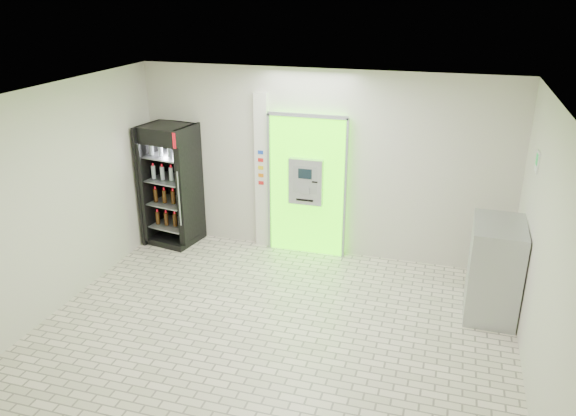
% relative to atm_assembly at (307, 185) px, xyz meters
% --- Properties ---
extents(ground, '(6.00, 6.00, 0.00)m').
position_rel_atm_assembly_xyz_m(ground, '(0.20, -2.41, -1.17)').
color(ground, beige).
rests_on(ground, ground).
extents(room_shell, '(6.00, 6.00, 6.00)m').
position_rel_atm_assembly_xyz_m(room_shell, '(0.20, -2.41, 0.67)').
color(room_shell, beige).
rests_on(room_shell, ground).
extents(atm_assembly, '(1.30, 0.24, 2.33)m').
position_rel_atm_assembly_xyz_m(atm_assembly, '(0.00, 0.00, 0.00)').
color(atm_assembly, '#46FF04').
rests_on(atm_assembly, ground).
extents(pillar, '(0.22, 0.11, 2.60)m').
position_rel_atm_assembly_xyz_m(pillar, '(-0.78, 0.04, 0.13)').
color(pillar, silver).
rests_on(pillar, ground).
extents(beverage_cooler, '(0.88, 0.83, 2.05)m').
position_rel_atm_assembly_xyz_m(beverage_cooler, '(-2.30, -0.26, -0.19)').
color(beverage_cooler, black).
rests_on(beverage_cooler, ground).
extents(steel_cabinet, '(0.67, 0.99, 1.30)m').
position_rel_atm_assembly_xyz_m(steel_cabinet, '(2.86, -1.15, -0.52)').
color(steel_cabinet, '#9DA0A5').
rests_on(steel_cabinet, ground).
extents(exit_sign, '(0.02, 0.22, 0.26)m').
position_rel_atm_assembly_xyz_m(exit_sign, '(3.19, -1.01, 0.95)').
color(exit_sign, white).
rests_on(exit_sign, room_shell).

